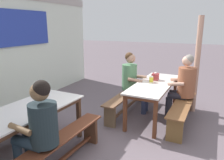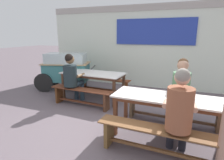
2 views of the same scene
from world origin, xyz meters
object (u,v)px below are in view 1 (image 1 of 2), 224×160
(person_left_back_turned, at_px, (39,124))
(wooden_support_post, at_px, (197,66))
(bench_far_front, at_px, (63,146))
(bench_near_front, at_px, (183,108))
(person_near_front, at_px, (184,83))
(bench_far_back, at_px, (4,128))
(tissue_box, at_px, (155,77))
(dining_table_far, at_px, (28,113))
(dining_table_near, at_px, (154,87))
(person_right_near_table, at_px, (132,79))
(bench_near_back, at_px, (127,99))
(condiment_jar, at_px, (151,79))

(person_left_back_turned, distance_m, wooden_support_post, 3.42)
(bench_far_front, bearing_deg, bench_near_front, -32.15)
(person_near_front, height_order, person_left_back_turned, person_near_front)
(bench_far_back, height_order, bench_far_front, same)
(person_left_back_turned, height_order, tissue_box, person_left_back_turned)
(dining_table_far, xyz_separation_m, dining_table_near, (2.05, -1.30, -0.00))
(bench_near_front, bearing_deg, bench_far_front, 147.85)
(person_near_front, distance_m, wooden_support_post, 0.61)
(person_left_back_turned, bearing_deg, dining_table_far, 56.96)
(dining_table_near, distance_m, person_right_near_table, 0.54)
(bench_near_back, distance_m, condiment_jar, 0.70)
(bench_near_back, bearing_deg, condiment_jar, -85.38)
(bench_near_front, relative_size, person_left_back_turned, 1.50)
(wooden_support_post, bearing_deg, person_near_front, 160.20)
(bench_near_back, bearing_deg, bench_near_front, -92.14)
(dining_table_far, bearing_deg, bench_far_front, -93.08)
(dining_table_far, xyz_separation_m, condiment_jar, (2.12, -1.22, 0.13))
(bench_far_back, xyz_separation_m, wooden_support_post, (2.70, -2.61, 0.73))
(bench_near_back, distance_m, person_left_back_turned, 2.44)
(bench_near_back, bearing_deg, wooden_support_post, -63.60)
(bench_far_back, height_order, person_left_back_turned, person_left_back_turned)
(person_right_near_table, bearing_deg, condiment_jar, -101.47)
(person_right_near_table, relative_size, wooden_support_post, 0.63)
(person_right_near_table, xyz_separation_m, wooden_support_post, (0.52, -1.24, 0.30))
(bench_near_back, xyz_separation_m, wooden_support_post, (0.65, -1.31, 0.72))
(bench_near_back, height_order, condiment_jar, condiment_jar)
(person_right_near_table, bearing_deg, person_left_back_turned, 173.59)
(bench_far_back, xyz_separation_m, tissue_box, (2.28, -1.84, 0.51))
(dining_table_near, height_order, condiment_jar, condiment_jar)
(dining_table_far, xyz_separation_m, tissue_box, (2.31, -1.25, 0.14))
(dining_table_near, relative_size, bench_near_back, 1.00)
(bench_near_back, bearing_deg, tissue_box, -66.27)
(person_left_back_turned, relative_size, person_right_near_table, 0.98)
(dining_table_near, height_order, person_right_near_table, person_right_near_table)
(dining_table_far, distance_m, person_right_near_table, 2.34)
(bench_near_front, bearing_deg, tissue_box, 65.97)
(bench_far_back, xyz_separation_m, bench_near_front, (2.00, -2.47, 0.00))
(bench_far_back, bearing_deg, wooden_support_post, -44.07)
(dining_table_far, bearing_deg, bench_far_back, 86.92)
(bench_far_front, bearing_deg, bench_near_back, -3.27)
(dining_table_far, bearing_deg, dining_table_near, -32.26)
(condiment_jar, bearing_deg, bench_near_back, 94.62)
(person_right_near_table, relative_size, condiment_jar, 10.83)
(dining_table_far, xyz_separation_m, bench_near_front, (2.03, -1.88, -0.36))
(bench_far_front, xyz_separation_m, tissue_box, (2.35, -0.66, 0.50))
(dining_table_far, xyz_separation_m, bench_far_back, (0.03, 0.59, -0.36))
(dining_table_near, bearing_deg, bench_far_front, 161.23)
(person_left_back_turned, xyz_separation_m, person_right_near_table, (2.53, -0.28, 0.00))
(bench_near_front, relative_size, tissue_box, 11.70)
(bench_far_front, distance_m, bench_near_front, 2.44)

